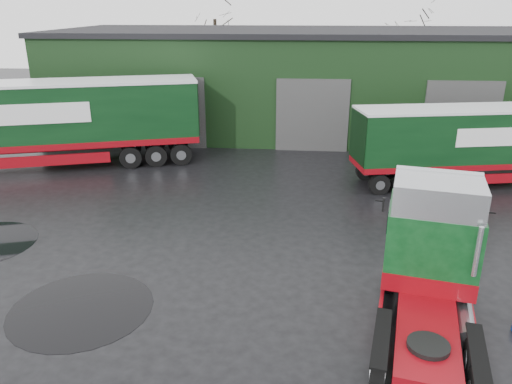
% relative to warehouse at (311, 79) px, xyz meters
% --- Properties ---
extents(ground, '(100.00, 100.00, 0.00)m').
position_rel_warehouse_xyz_m(ground, '(-2.00, -20.00, -3.16)').
color(ground, black).
extents(warehouse, '(32.40, 12.40, 6.30)m').
position_rel_warehouse_xyz_m(warehouse, '(0.00, 0.00, 0.00)').
color(warehouse, black).
rests_on(warehouse, ground).
extents(hero_tractor, '(3.75, 6.39, 3.72)m').
position_rel_warehouse_xyz_m(hero_tractor, '(2.50, -23.00, -1.30)').
color(hero_tractor, '#0D4019').
rests_on(hero_tractor, ground).
extents(trailer_left, '(14.09, 6.86, 4.31)m').
position_rel_warehouse_xyz_m(trailer_left, '(-12.66, -10.00, -1.00)').
color(trailer_left, silver).
rests_on(trailer_left, ground).
extents(lorry_right, '(13.77, 4.96, 3.57)m').
position_rel_warehouse_xyz_m(lorry_right, '(7.00, -11.00, -1.37)').
color(lorry_right, silver).
rests_on(lorry_right, ground).
extents(tree_back_a, '(4.40, 4.40, 9.50)m').
position_rel_warehouse_xyz_m(tree_back_a, '(-8.00, 10.00, 1.59)').
color(tree_back_a, black).
rests_on(tree_back_a, ground).
extents(tree_back_b, '(4.40, 4.40, 7.50)m').
position_rel_warehouse_xyz_m(tree_back_b, '(8.00, 10.00, 0.59)').
color(tree_back_b, black).
rests_on(tree_back_b, ground).
extents(puddle_0, '(3.85, 3.85, 0.01)m').
position_rel_warehouse_xyz_m(puddle_0, '(-6.44, -22.41, -3.15)').
color(puddle_0, black).
rests_on(puddle_0, ground).
extents(puddle_1, '(2.04, 2.04, 0.01)m').
position_rel_warehouse_xyz_m(puddle_1, '(4.51, -16.27, -3.15)').
color(puddle_1, black).
rests_on(puddle_1, ground).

